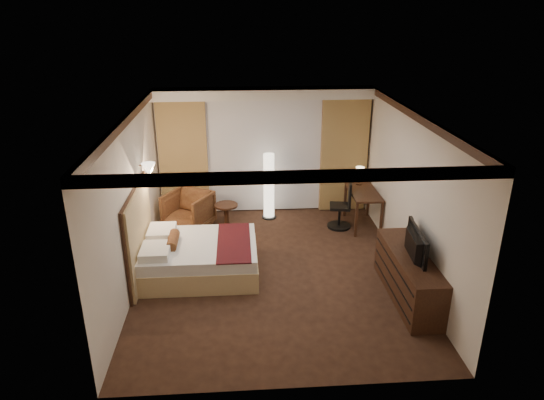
{
  "coord_description": "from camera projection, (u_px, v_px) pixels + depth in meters",
  "views": [
    {
      "loc": [
        -0.55,
        -7.23,
        4.22
      ],
      "look_at": [
        0.0,
        0.4,
        1.15
      ],
      "focal_mm": 32.0,
      "sensor_mm": 36.0,
      "label": 1
    }
  ],
  "objects": [
    {
      "name": "ceiling",
      "position": [
        274.0,
        114.0,
        7.29
      ],
      "size": [
        4.5,
        5.5,
        0.01
      ],
      "primitive_type": "cube",
      "color": "white",
      "rests_on": "back_wall"
    },
    {
      "name": "left_wall",
      "position": [
        132.0,
        201.0,
        7.64
      ],
      "size": [
        0.02,
        5.5,
        2.7
      ],
      "primitive_type": "cube",
      "color": "beige",
      "rests_on": "floor"
    },
    {
      "name": "desk_lamp",
      "position": [
        359.0,
        177.0,
        10.06
      ],
      "size": [
        0.18,
        0.18,
        0.34
      ],
      "primitive_type": null,
      "color": "#FFD899",
      "rests_on": "desk"
    },
    {
      "name": "floor_lamp",
      "position": [
        269.0,
        186.0,
        10.13
      ],
      "size": [
        0.3,
        0.3,
        1.43
      ],
      "primitive_type": null,
      "color": "white",
      "rests_on": "floor"
    },
    {
      "name": "side_table",
      "position": [
        227.0,
        216.0,
        9.82
      ],
      "size": [
        0.47,
        0.47,
        0.52
      ],
      "primitive_type": null,
      "color": "black",
      "rests_on": "floor"
    },
    {
      "name": "bed",
      "position": [
        200.0,
        258.0,
        8.15
      ],
      "size": [
        1.91,
        1.49,
        0.56
      ],
      "primitive_type": null,
      "color": "white",
      "rests_on": "floor"
    },
    {
      "name": "back_wall",
      "position": [
        264.0,
        151.0,
        10.34
      ],
      "size": [
        4.5,
        0.02,
        2.7
      ],
      "primitive_type": "cube",
      "color": "beige",
      "rests_on": "floor"
    },
    {
      "name": "soffit",
      "position": [
        264.0,
        93.0,
        9.64
      ],
      "size": [
        4.5,
        0.5,
        0.2
      ],
      "primitive_type": "cube",
      "color": "white",
      "rests_on": "ceiling"
    },
    {
      "name": "crown_molding",
      "position": [
        274.0,
        118.0,
        7.31
      ],
      "size": [
        4.5,
        5.5,
        0.12
      ],
      "primitive_type": null,
      "color": "black",
      "rests_on": "ceiling"
    },
    {
      "name": "desk",
      "position": [
        362.0,
        209.0,
        9.89
      ],
      "size": [
        0.55,
        1.12,
        0.75
      ],
      "primitive_type": null,
      "color": "black",
      "rests_on": "floor"
    },
    {
      "name": "curtain_sheer",
      "position": [
        264.0,
        156.0,
        10.3
      ],
      "size": [
        2.48,
        0.04,
        2.45
      ],
      "primitive_type": "cube",
      "color": "silver",
      "rests_on": "back_wall"
    },
    {
      "name": "dresser",
      "position": [
        408.0,
        276.0,
        7.42
      ],
      "size": [
        0.5,
        1.9,
        0.74
      ],
      "primitive_type": null,
      "color": "black",
      "rests_on": "floor"
    },
    {
      "name": "curtain_left_drape",
      "position": [
        184.0,
        159.0,
        10.13
      ],
      "size": [
        1.0,
        0.14,
        2.45
      ],
      "primitive_type": "cube",
      "color": "tan",
      "rests_on": "back_wall"
    },
    {
      "name": "office_chair",
      "position": [
        340.0,
        205.0,
        9.76
      ],
      "size": [
        0.55,
        0.55,
        0.99
      ],
      "primitive_type": null,
      "rotation": [
        0.0,
        0.0,
        -0.17
      ],
      "color": "black",
      "rests_on": "floor"
    },
    {
      "name": "armchair",
      "position": [
        188.0,
        209.0,
        9.75
      ],
      "size": [
        1.08,
        1.06,
        0.84
      ],
      "primitive_type": "imported",
      "rotation": [
        0.0,
        0.0,
        -0.5
      ],
      "color": "#4D2417",
      "rests_on": "floor"
    },
    {
      "name": "curtain_right_drape",
      "position": [
        344.0,
        155.0,
        10.36
      ],
      "size": [
        1.0,
        0.14,
        2.45
      ],
      "primitive_type": "cube",
      "color": "tan",
      "rests_on": "back_wall"
    },
    {
      "name": "wall_sconce",
      "position": [
        149.0,
        169.0,
        8.28
      ],
      "size": [
        0.24,
        0.24,
        0.24
      ],
      "primitive_type": null,
      "color": "white",
      "rests_on": "left_wall"
    },
    {
      "name": "television",
      "position": [
        411.0,
        238.0,
        7.17
      ],
      "size": [
        0.65,
        1.03,
        0.13
      ],
      "primitive_type": "imported",
      "rotation": [
        0.0,
        0.0,
        1.49
      ],
      "color": "black",
      "rests_on": "dresser"
    },
    {
      "name": "headboard",
      "position": [
        139.0,
        234.0,
        7.91
      ],
      "size": [
        0.12,
        1.79,
        1.5
      ],
      "primitive_type": null,
      "color": "tan",
      "rests_on": "floor"
    },
    {
      "name": "right_wall",
      "position": [
        410.0,
        194.0,
        7.94
      ],
      "size": [
        0.02,
        5.5,
        2.7
      ],
      "primitive_type": "cube",
      "color": "beige",
      "rests_on": "floor"
    },
    {
      "name": "floor",
      "position": [
        274.0,
        271.0,
        8.3
      ],
      "size": [
        4.5,
        5.5,
        0.01
      ],
      "primitive_type": "cube",
      "color": "black",
      "rests_on": "ground"
    }
  ]
}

